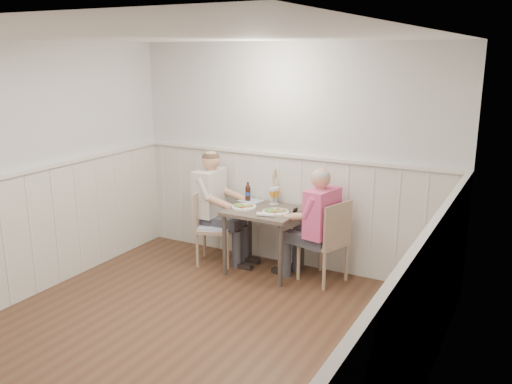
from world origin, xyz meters
TOP-DOWN VIEW (x-y plane):
  - ground_plane at (0.00, 0.00)m, footprint 4.50×4.50m
  - room_shell at (0.00, 0.00)m, footprint 4.04×4.54m
  - wainscot at (0.00, 0.69)m, footprint 4.00×4.49m
  - dining_table at (-0.13, 1.84)m, footprint 0.80×0.70m
  - chair_right at (0.61, 1.90)m, footprint 0.56×0.56m
  - chair_left at (-0.82, 1.78)m, footprint 0.55×0.55m
  - man_in_pink at (0.53, 1.85)m, footprint 0.66×0.48m
  - diner_cream at (-0.85, 1.87)m, footprint 0.65×0.45m
  - plate_man at (0.03, 1.77)m, footprint 0.30×0.30m
  - plate_diner at (-0.38, 1.78)m, footprint 0.29×0.29m
  - beer_glass_a at (-0.11, 2.10)m, footprint 0.08×0.08m
  - beer_glass_b at (-0.14, 2.07)m, footprint 0.08×0.08m
  - beer_bottle at (-0.47, 2.07)m, footprint 0.06×0.06m
  - rolled_napkin at (0.01, 1.60)m, footprint 0.21×0.09m
  - grass_vase at (-0.17, 2.14)m, footprint 0.05×0.05m
  - gingham_mat at (-0.44, 2.08)m, footprint 0.29×0.25m

SIDE VIEW (x-z plane):
  - ground_plane at x=0.00m, z-range 0.00..0.00m
  - chair_left at x=-0.82m, z-range 0.04..0.94m
  - chair_right at x=0.61m, z-range 0.04..0.97m
  - man_in_pink at x=0.53m, z-range -0.11..1.21m
  - diner_cream at x=-0.85m, z-range -0.11..1.27m
  - dining_table at x=-0.13m, z-range 0.27..1.02m
  - wainscot at x=0.00m, z-range 0.02..1.36m
  - gingham_mat at x=-0.44m, z-range 0.75..0.76m
  - rolled_napkin at x=0.01m, z-range 0.75..0.79m
  - plate_diner at x=-0.38m, z-range 0.74..0.81m
  - plate_man at x=0.03m, z-range 0.74..0.81m
  - beer_bottle at x=-0.47m, z-range 0.74..0.97m
  - beer_glass_b at x=-0.14m, z-range 0.78..0.98m
  - beer_glass_a at x=-0.11m, z-range 0.79..0.99m
  - grass_vase at x=-0.17m, z-range 0.73..1.16m
  - room_shell at x=0.00m, z-range 0.22..2.82m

